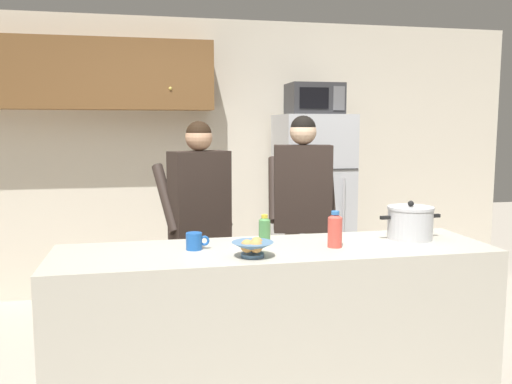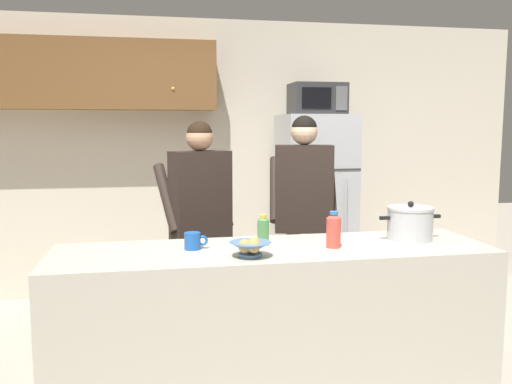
# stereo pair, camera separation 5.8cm
# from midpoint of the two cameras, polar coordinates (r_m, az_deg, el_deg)

# --- Properties ---
(back_wall_unit) EXTENTS (6.00, 0.48, 2.60)m
(back_wall_unit) POSITION_cam_midpoint_polar(r_m,az_deg,el_deg) (5.11, -6.84, 5.31)
(back_wall_unit) COLOR beige
(back_wall_unit) RESTS_ON ground
(kitchen_island) EXTENTS (2.46, 0.68, 0.92)m
(kitchen_island) POSITION_cam_midpoint_polar(r_m,az_deg,el_deg) (3.13, 1.57, -14.25)
(kitchen_island) COLOR #BCB7A8
(kitchen_island) RESTS_ON ground
(refrigerator) EXTENTS (0.64, 0.68, 1.71)m
(refrigerator) POSITION_cam_midpoint_polar(r_m,az_deg,el_deg) (4.97, 5.73, -1.59)
(refrigerator) COLOR #B7BABF
(refrigerator) RESTS_ON ground
(microwave) EXTENTS (0.48, 0.37, 0.28)m
(microwave) POSITION_cam_midpoint_polar(r_m,az_deg,el_deg) (4.90, 5.96, 9.92)
(microwave) COLOR #2D2D30
(microwave) RESTS_ON refrigerator
(person_near_pot) EXTENTS (0.59, 0.54, 1.64)m
(person_near_pot) POSITION_cam_midpoint_polar(r_m,az_deg,el_deg) (3.82, -6.57, -1.69)
(person_near_pot) COLOR black
(person_near_pot) RESTS_ON ground
(person_by_sink) EXTENTS (0.57, 0.50, 1.68)m
(person_by_sink) POSITION_cam_midpoint_polar(r_m,az_deg,el_deg) (3.99, 4.59, -0.84)
(person_by_sink) COLOR #726656
(person_by_sink) RESTS_ON ground
(cooking_pot) EXTENTS (0.39, 0.28, 0.23)m
(cooking_pot) POSITION_cam_midpoint_polar(r_m,az_deg,el_deg) (3.33, 15.78, -3.19)
(cooking_pot) COLOR silver
(cooking_pot) RESTS_ON kitchen_island
(coffee_mug) EXTENTS (0.13, 0.09, 0.10)m
(coffee_mug) POSITION_cam_midpoint_polar(r_m,az_deg,el_deg) (2.96, -7.18, -5.27)
(coffee_mug) COLOR #1E59B2
(coffee_mug) RESTS_ON kitchen_island
(bread_bowl) EXTENTS (0.22, 0.22, 0.10)m
(bread_bowl) POSITION_cam_midpoint_polar(r_m,az_deg,el_deg) (2.77, -0.95, -6.01)
(bread_bowl) COLOR #4C7299
(bread_bowl) RESTS_ON kitchen_island
(bottle_near_edge) EXTENTS (0.07, 0.07, 0.18)m
(bottle_near_edge) POSITION_cam_midpoint_polar(r_m,az_deg,el_deg) (3.05, 0.38, -4.11)
(bottle_near_edge) COLOR #4C8C4C
(bottle_near_edge) RESTS_ON kitchen_island
(bottle_mid_counter) EXTENTS (0.08, 0.08, 0.21)m
(bottle_mid_counter) POSITION_cam_midpoint_polar(r_m,az_deg,el_deg) (3.02, 7.95, -4.03)
(bottle_mid_counter) COLOR #D84C3F
(bottle_mid_counter) RESTS_ON kitchen_island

